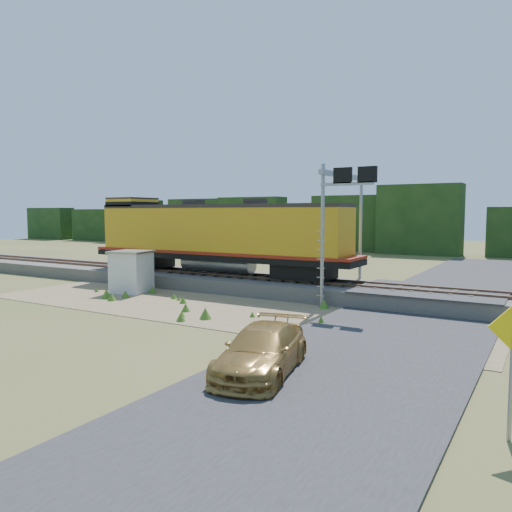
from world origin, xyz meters
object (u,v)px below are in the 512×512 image
Objects in this scene: shed at (132,272)px; car at (262,351)px; road_sign at (512,355)px; signal_gantry at (346,201)px; locomotive at (214,235)px.

car is at bearing -43.59° from shed.
road_sign reaches higher than car.
road_sign is (8.76, -13.58, -3.48)m from signal_gantry.
signal_gantry is 16.53m from road_sign.
signal_gantry is 1.49× the size of car.
signal_gantry reaches higher than locomotive.
car is (-6.51, 1.07, -1.11)m from road_sign.
car is at bearing -79.82° from signal_gantry.
signal_gantry reaches higher than road_sign.
locomotive is 7.44× the size of shed.
car is (2.25, -12.50, -4.59)m from signal_gantry.
shed reaches higher than car.
shed is 0.35× the size of signal_gantry.
signal_gantry is at bearing -4.27° from locomotive.
road_sign is at bearing -38.88° from locomotive.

